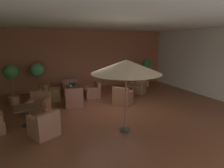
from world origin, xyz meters
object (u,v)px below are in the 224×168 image
at_px(cafe_table_front_right, 27,111).
at_px(armchair_front_left_south, 52,95).
at_px(cafe_table_front_left, 73,90).
at_px(potted_tree_left_corner, 37,72).
at_px(armchair_front_right_north, 44,126).
at_px(open_laptop, 72,85).
at_px(armchair_front_left_north, 93,92).
at_px(patio_umbrella_tall_red, 126,67).
at_px(armchair_mid_center_north, 138,87).
at_px(armchair_front_left_east, 70,89).
at_px(armchair_mid_center_east, 123,98).
at_px(armchair_front_left_west, 74,99).
at_px(iced_drink_cup, 71,86).
at_px(potted_tree_mid_left, 146,69).
at_px(armchair_front_right_east, 39,106).
at_px(cafe_table_mid_center, 131,88).
at_px(potted_tree_mid_right, 11,78).

bearing_deg(cafe_table_front_right, armchair_front_left_south, 67.76).
distance_m(cafe_table_front_left, potted_tree_left_corner, 2.31).
height_order(armchair_front_right_north, open_laptop, open_laptop).
height_order(armchair_front_left_north, potted_tree_left_corner, potted_tree_left_corner).
relative_size(armchair_front_left_south, cafe_table_front_right, 1.07).
bearing_deg(patio_umbrella_tall_red, armchair_front_left_north, 88.21).
height_order(armchair_front_left_south, armchair_mid_center_north, armchair_front_left_south).
relative_size(armchair_front_left_east, armchair_mid_center_east, 0.77).
distance_m(cafe_table_front_right, patio_umbrella_tall_red, 3.75).
height_order(armchair_front_left_east, armchair_front_left_west, armchair_front_left_west).
xyz_separation_m(cafe_table_front_left, iced_drink_cup, (-0.12, -0.02, 0.25)).
relative_size(cafe_table_front_right, armchair_front_right_north, 0.80).
bearing_deg(potted_tree_mid_left, armchair_front_right_east, -160.95).
bearing_deg(armchair_front_left_east, armchair_front_right_north, -110.02).
bearing_deg(armchair_front_right_north, armchair_front_left_south, 81.14).
bearing_deg(open_laptop, armchair_front_right_east, -139.46).
xyz_separation_m(cafe_table_mid_center, potted_tree_mid_right, (-5.56, 1.22, 0.73)).
bearing_deg(armchair_front_right_north, armchair_mid_center_north, 31.11).
bearing_deg(potted_tree_left_corner, armchair_front_right_north, -89.52).
bearing_deg(armchair_mid_center_north, armchair_front_right_east, -167.83).
relative_size(potted_tree_left_corner, iced_drink_cup, 16.29).
xyz_separation_m(armchair_front_right_east, patio_umbrella_tall_red, (2.54, -2.72, 1.80)).
bearing_deg(cafe_table_mid_center, cafe_table_front_right, -163.23).
bearing_deg(armchair_front_right_north, armchair_front_right_east, 92.66).
relative_size(armchair_mid_center_north, potted_tree_left_corner, 0.58).
relative_size(armchair_mid_center_north, potted_tree_mid_right, 0.55).
height_order(cafe_table_front_left, potted_tree_mid_right, potted_tree_mid_right).
relative_size(cafe_table_front_right, armchair_front_right_east, 0.83).
relative_size(armchair_front_left_east, armchair_front_right_north, 0.82).
relative_size(potted_tree_mid_left, iced_drink_cup, 16.18).
bearing_deg(armchair_front_left_north, cafe_table_front_right, -142.92).
bearing_deg(potted_tree_mid_left, armchair_mid_center_east, -139.00).
relative_size(cafe_table_front_right, potted_tree_left_corner, 0.46).
bearing_deg(cafe_table_front_right, armchair_front_right_north, -63.45).
bearing_deg(cafe_table_mid_center, potted_tree_mid_left, 41.27).
height_order(cafe_table_front_left, armchair_front_right_east, armchair_front_right_east).
height_order(cafe_table_front_left, iced_drink_cup, iced_drink_cup).
relative_size(cafe_table_front_left, potted_tree_mid_left, 0.38).
bearing_deg(cafe_table_mid_center, armchair_front_left_east, 145.78).
bearing_deg(open_laptop, armchair_front_right_north, -114.19).
distance_m(armchair_front_left_south, armchair_front_right_east, 1.65).
bearing_deg(armchair_front_right_east, armchair_front_left_north, 25.65).
relative_size(armchair_front_left_north, iced_drink_cup, 7.52).
xyz_separation_m(armchair_front_left_east, armchair_front_right_north, (-1.59, -4.37, 0.00)).
height_order(armchair_front_right_east, armchair_mid_center_north, armchair_front_right_east).
bearing_deg(cafe_table_front_left, iced_drink_cup, -171.42).
bearing_deg(potted_tree_left_corner, armchair_front_left_east, -15.34).
bearing_deg(armchair_front_left_north, open_laptop, 174.03).
relative_size(armchair_front_left_west, potted_tree_left_corner, 0.49).
distance_m(armchair_front_right_east, iced_drink_cup, 2.06).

